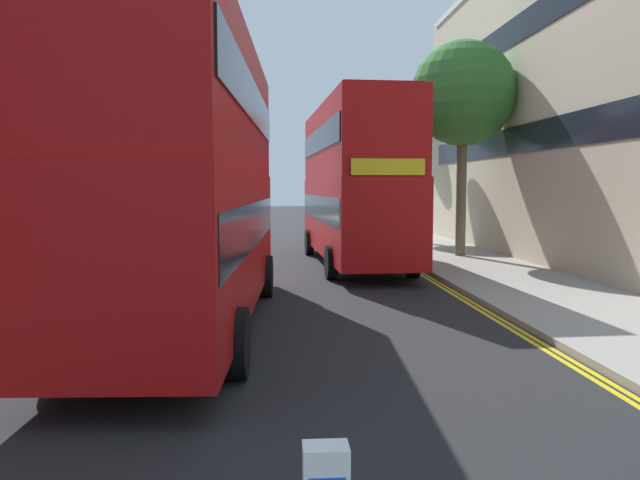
{
  "coord_description": "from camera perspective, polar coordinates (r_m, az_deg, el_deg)",
  "views": [
    {
      "loc": [
        -0.29,
        -0.12,
        2.76
      ],
      "look_at": [
        0.5,
        11.0,
        1.8
      ],
      "focal_mm": 34.7,
      "sensor_mm": 36.0,
      "label": 1
    }
  ],
  "objects": [
    {
      "name": "sidewalk_right",
      "position": [
        17.7,
        18.6,
        -4.09
      ],
      "size": [
        4.0,
        80.0,
        0.14
      ],
      "primitive_type": "cube",
      "color": "#9E9991",
      "rests_on": "ground"
    },
    {
      "name": "sidewalk_left",
      "position": [
        17.49,
        -24.88,
        -4.4
      ],
      "size": [
        4.0,
        80.0,
        0.14
      ],
      "primitive_type": "cube",
      "color": "#9E9991",
      "rests_on": "ground"
    },
    {
      "name": "kerb_line_outer",
      "position": [
        15.13,
        14.14,
        -5.73
      ],
      "size": [
        0.1,
        56.0,
        0.01
      ],
      "primitive_type": "cube",
      "color": "yellow",
      "rests_on": "ground"
    },
    {
      "name": "kerb_line_inner",
      "position": [
        15.08,
        13.56,
        -5.75
      ],
      "size": [
        0.1,
        56.0,
        0.01
      ],
      "primitive_type": "cube",
      "color": "yellow",
      "rests_on": "ground"
    },
    {
      "name": "double_decker_bus_away",
      "position": [
        12.31,
        -11.89,
        6.07
      ],
      "size": [
        3.15,
        10.9,
        5.64
      ],
      "color": "#B20F0F",
      "rests_on": "ground"
    },
    {
      "name": "double_decker_bus_oncoming",
      "position": [
        21.86,
        3.13,
        5.61
      ],
      "size": [
        3.14,
        10.9,
        5.64
      ],
      "color": "#B20F0F",
      "rests_on": "ground"
    },
    {
      "name": "street_tree_near",
      "position": [
        32.02,
        6.73,
        10.55
      ],
      "size": [
        3.17,
        3.17,
        7.46
      ],
      "color": "#6B6047",
      "rests_on": "sidewalk_right"
    },
    {
      "name": "street_tree_mid",
      "position": [
        24.47,
        13.06,
        12.93
      ],
      "size": [
        3.93,
        3.93,
        8.1
      ],
      "color": "#6B6047",
      "rests_on": "sidewalk_right"
    },
    {
      "name": "street_tree_far",
      "position": [
        37.59,
        8.82,
        11.06
      ],
      "size": [
        3.09,
        3.09,
        8.38
      ],
      "color": "#6B6047",
      "rests_on": "sidewalk_right"
    }
  ]
}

